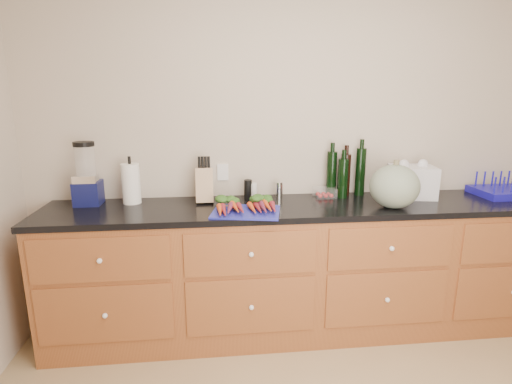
{
  "coord_description": "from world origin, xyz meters",
  "views": [
    {
      "loc": [
        -0.67,
        -1.3,
        1.67
      ],
      "look_at": [
        -0.4,
        1.2,
        1.06
      ],
      "focal_mm": 28.0,
      "sensor_mm": 36.0,
      "label": 1
    }
  ],
  "objects": [
    {
      "name": "tomato_box",
      "position": [
        0.14,
        1.47,
        0.98
      ],
      "size": [
        0.15,
        0.12,
        0.07
      ],
      "primitive_type": "cube",
      "color": "white",
      "rests_on": "countertop"
    },
    {
      "name": "dish_rack",
      "position": [
        1.49,
        1.38,
        0.98
      ],
      "size": [
        0.42,
        0.33,
        0.17
      ],
      "color": "#1712A1",
      "rests_on": "countertop"
    },
    {
      "name": "wall_back",
      "position": [
        0.0,
        1.62,
        1.3
      ],
      "size": [
        4.1,
        0.05,
        2.6
      ],
      "primitive_type": "cube",
      "color": "beige",
      "rests_on": "ground"
    },
    {
      "name": "grinder_pepper",
      "position": [
        -0.42,
        1.48,
        1.01
      ],
      "size": [
        0.06,
        0.06,
        0.14
      ],
      "primitive_type": "cylinder",
      "color": "black",
      "rests_on": "countertop"
    },
    {
      "name": "carrots",
      "position": [
        -0.47,
        1.19,
        0.98
      ],
      "size": [
        0.4,
        0.3,
        0.06
      ],
      "color": "#E34C1A",
      "rests_on": "cutting_board"
    },
    {
      "name": "paper_towel",
      "position": [
        -1.23,
        1.46,
        1.08
      ],
      "size": [
        0.12,
        0.12,
        0.28
      ],
      "primitive_type": "cylinder",
      "color": "white",
      "rests_on": "countertop"
    },
    {
      "name": "blender_appliance",
      "position": [
        -1.52,
        1.46,
        1.13
      ],
      "size": [
        0.17,
        0.17,
        0.43
      ],
      "color": "#0F1349",
      "rests_on": "countertop"
    },
    {
      "name": "bottles",
      "position": [
        0.3,
        1.51,
        1.1
      ],
      "size": [
        0.29,
        0.15,
        0.35
      ],
      "color": "black",
      "rests_on": "countertop"
    },
    {
      "name": "grinder_salt",
      "position": [
        -0.38,
        1.48,
        1.0
      ],
      "size": [
        0.05,
        0.05,
        0.12
      ],
      "primitive_type": "cylinder",
      "color": "silver",
      "rests_on": "countertop"
    },
    {
      "name": "cabinets",
      "position": [
        0.0,
        1.3,
        0.45
      ],
      "size": [
        3.6,
        0.64,
        0.9
      ],
      "color": "brown",
      "rests_on": "ground"
    },
    {
      "name": "knife_block",
      "position": [
        -0.73,
        1.44,
        1.06
      ],
      "size": [
        0.12,
        0.12,
        0.24
      ],
      "primitive_type": "cube",
      "color": "tan",
      "rests_on": "countertop"
    },
    {
      "name": "countertop",
      "position": [
        0.0,
        1.3,
        0.92
      ],
      "size": [
        3.64,
        0.62,
        0.04
      ],
      "primitive_type": "cube",
      "color": "black",
      "rests_on": "cabinets"
    },
    {
      "name": "canister_chrome",
      "position": [
        -0.2,
        1.48,
        1.0
      ],
      "size": [
        0.05,
        0.05,
        0.12
      ],
      "primitive_type": "cylinder",
      "color": "silver",
      "rests_on": "countertop"
    },
    {
      "name": "squash",
      "position": [
        0.52,
        1.15,
        1.09
      ],
      "size": [
        0.32,
        0.32,
        0.29
      ],
      "primitive_type": "ellipsoid",
      "color": "slate",
      "rests_on": "countertop"
    },
    {
      "name": "grocery_bag",
      "position": [
        0.78,
        1.42,
        1.05
      ],
      "size": [
        0.35,
        0.3,
        0.23
      ],
      "primitive_type": null,
      "rotation": [
        0.0,
        0.0,
        -0.19
      ],
      "color": "silver",
      "rests_on": "countertop"
    },
    {
      "name": "cutting_board",
      "position": [
        -0.47,
        1.14,
        0.95
      ],
      "size": [
        0.48,
        0.4,
        0.01
      ],
      "primitive_type": "cube",
      "rotation": [
        0.0,
        0.0,
        -0.2
      ],
      "color": "#2226A2",
      "rests_on": "countertop"
    }
  ]
}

